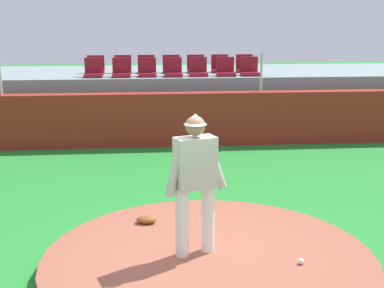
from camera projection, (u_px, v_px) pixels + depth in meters
ground_plane at (209, 271)px, 6.94m from camera, size 60.00×60.00×0.00m
pitchers_mound at (209, 264)px, 6.92m from camera, size 4.29×4.29×0.21m
pitcher at (195, 174)px, 6.73m from camera, size 0.84×0.42×1.85m
baseball at (301, 261)px, 6.67m from camera, size 0.07×0.07×0.07m
fielding_glove at (146, 220)px, 7.97m from camera, size 0.33×0.24×0.11m
brick_barrier at (176, 119)px, 13.46m from camera, size 16.91×0.40×1.34m
fence_post_left at (0, 75)px, 12.83m from camera, size 0.06×0.06×0.97m
fence_post_right at (261, 72)px, 13.38m from camera, size 0.06×0.06×0.97m
bleacher_platform at (171, 98)px, 15.93m from camera, size 15.39×3.78×1.61m
stadium_chair_0 at (94, 71)px, 14.21m from camera, size 0.48×0.44×0.50m
stadium_chair_1 at (121, 71)px, 14.25m from camera, size 0.48×0.44×0.50m
stadium_chair_2 at (147, 71)px, 14.34m from camera, size 0.48×0.44×0.50m
stadium_chair_3 at (173, 71)px, 14.36m from camera, size 0.48×0.44×0.50m
stadium_chair_4 at (198, 70)px, 14.47m from camera, size 0.48×0.44×0.50m
stadium_chair_5 at (226, 70)px, 14.49m from camera, size 0.48×0.44×0.50m
stadium_chair_6 at (250, 70)px, 14.58m from camera, size 0.48×0.44×0.50m
stadium_chair_7 at (96, 68)px, 15.06m from camera, size 0.48×0.44×0.50m
stadium_chair_8 at (123, 68)px, 15.16m from camera, size 0.48×0.44×0.50m
stadium_chair_9 at (146, 67)px, 15.22m from camera, size 0.48×0.44×0.50m
stadium_chair_10 at (171, 67)px, 15.23m from camera, size 0.48×0.44×0.50m
stadium_chair_11 at (196, 67)px, 15.30m from camera, size 0.48×0.44×0.50m
stadium_chair_12 at (220, 67)px, 15.39m from camera, size 0.48×0.44×0.50m
stadium_chair_13 at (245, 67)px, 15.44m from camera, size 0.48×0.44×0.50m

